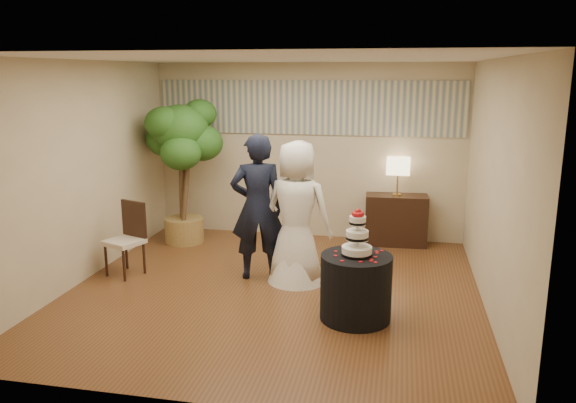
% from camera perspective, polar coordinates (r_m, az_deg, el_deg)
% --- Properties ---
extents(floor, '(5.00, 5.00, 0.00)m').
position_cam_1_polar(floor, '(7.06, -1.46, -9.02)').
color(floor, brown).
rests_on(floor, ground).
extents(ceiling, '(5.00, 5.00, 0.00)m').
position_cam_1_polar(ceiling, '(6.55, -1.60, 14.34)').
color(ceiling, white).
rests_on(ceiling, wall_back).
extents(wall_back, '(5.00, 0.06, 2.80)m').
position_cam_1_polar(wall_back, '(9.08, 2.01, 5.11)').
color(wall_back, beige).
rests_on(wall_back, ground).
extents(wall_front, '(5.00, 0.06, 2.80)m').
position_cam_1_polar(wall_front, '(4.33, -8.94, -3.90)').
color(wall_front, beige).
rests_on(wall_front, ground).
extents(wall_left, '(0.06, 5.00, 2.80)m').
position_cam_1_polar(wall_left, '(7.61, -20.22, 2.77)').
color(wall_left, beige).
rests_on(wall_left, ground).
extents(wall_right, '(0.06, 5.00, 2.80)m').
position_cam_1_polar(wall_right, '(6.58, 20.22, 1.27)').
color(wall_right, beige).
rests_on(wall_right, ground).
extents(mural_border, '(4.90, 0.02, 0.85)m').
position_cam_1_polar(mural_border, '(8.99, 2.02, 9.51)').
color(mural_border, '#A2A594').
rests_on(mural_border, wall_back).
extents(groom, '(0.80, 0.64, 1.90)m').
position_cam_1_polar(groom, '(7.23, -3.11, -0.57)').
color(groom, black).
rests_on(groom, floor).
extents(bride, '(1.02, 0.91, 1.83)m').
position_cam_1_polar(bride, '(7.10, 0.91, -1.11)').
color(bride, white).
rests_on(bride, floor).
extents(cake_table, '(0.97, 0.97, 0.73)m').
position_cam_1_polar(cake_table, '(6.22, 6.90, -8.64)').
color(cake_table, black).
rests_on(cake_table, floor).
extents(wedding_cake, '(0.33, 0.33, 0.52)m').
position_cam_1_polar(wedding_cake, '(6.02, 7.06, -3.12)').
color(wedding_cake, white).
rests_on(wedding_cake, cake_table).
extents(console, '(0.97, 0.48, 0.79)m').
position_cam_1_polar(console, '(8.93, 10.90, -1.84)').
color(console, black).
rests_on(console, floor).
extents(table_lamp, '(0.35, 0.35, 0.58)m').
position_cam_1_polar(table_lamp, '(8.78, 11.09, 2.48)').
color(table_lamp, beige).
rests_on(table_lamp, console).
extents(ficus_tree, '(1.20, 1.20, 2.29)m').
position_cam_1_polar(ficus_tree, '(8.87, -10.75, 3.04)').
color(ficus_tree, '#295A1C').
rests_on(ficus_tree, floor).
extents(side_chair, '(0.59, 0.60, 0.98)m').
position_cam_1_polar(side_chair, '(7.73, -16.33, -3.75)').
color(side_chair, black).
rests_on(side_chair, floor).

